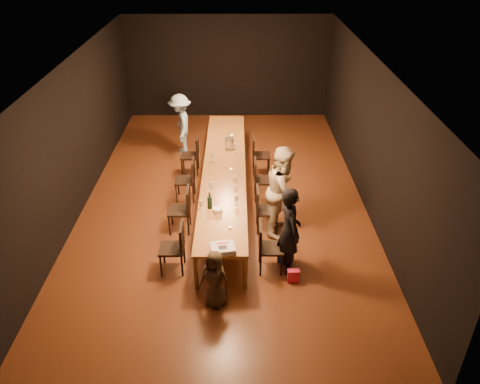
{
  "coord_description": "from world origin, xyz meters",
  "views": [
    {
      "loc": [
        0.28,
        -8.8,
        5.35
      ],
      "look_at": [
        0.33,
        -1.43,
        1.0
      ],
      "focal_mm": 35.0,
      "sensor_mm": 36.0,
      "label": 1
    }
  ],
  "objects_px": {
    "chair_left_3": "(190,155)",
    "ice_bucket": "(229,143)",
    "champagne_bottle": "(210,200)",
    "table": "(224,170)",
    "man_blue": "(181,124)",
    "chair_right_2": "(264,180)",
    "child": "(215,279)",
    "chair_right_0": "(271,247)",
    "birthday_cake": "(223,248)",
    "chair_right_1": "(267,210)",
    "chair_right_3": "(261,155)",
    "chair_left_0": "(172,248)",
    "woman_tan": "(284,191)",
    "chair_left_1": "(179,210)",
    "woman_birthday": "(289,230)",
    "chair_left_2": "(185,180)",
    "plate_stack": "(217,210)"
  },
  "relations": [
    {
      "from": "chair_right_2",
      "to": "chair_left_2",
      "type": "xyz_separation_m",
      "value": [
        -1.7,
        0.0,
        0.0
      ]
    },
    {
      "from": "woman_tan",
      "to": "child",
      "type": "xyz_separation_m",
      "value": [
        -1.22,
        -2.05,
        -0.38
      ]
    },
    {
      "from": "chair_left_3",
      "to": "plate_stack",
      "type": "height_order",
      "value": "chair_left_3"
    },
    {
      "from": "chair_right_1",
      "to": "man_blue",
      "type": "height_order",
      "value": "man_blue"
    },
    {
      "from": "chair_left_3",
      "to": "woman_birthday",
      "type": "xyz_separation_m",
      "value": [
        2.0,
        -3.57,
        0.34
      ]
    },
    {
      "from": "birthday_cake",
      "to": "plate_stack",
      "type": "relative_size",
      "value": 2.39
    },
    {
      "from": "man_blue",
      "to": "ice_bucket",
      "type": "distance_m",
      "value": 1.85
    },
    {
      "from": "table",
      "to": "chair_left_2",
      "type": "height_order",
      "value": "chair_left_2"
    },
    {
      "from": "chair_left_1",
      "to": "child",
      "type": "relative_size",
      "value": 0.91
    },
    {
      "from": "champagne_bottle",
      "to": "ice_bucket",
      "type": "distance_m",
      "value": 2.59
    },
    {
      "from": "woman_tan",
      "to": "child",
      "type": "height_order",
      "value": "woman_tan"
    },
    {
      "from": "chair_right_2",
      "to": "chair_left_3",
      "type": "height_order",
      "value": "same"
    },
    {
      "from": "chair_left_0",
      "to": "woman_tan",
      "type": "relative_size",
      "value": 0.52
    },
    {
      "from": "chair_right_2",
      "to": "plate_stack",
      "type": "bearing_deg",
      "value": -28.11
    },
    {
      "from": "table",
      "to": "man_blue",
      "type": "distance_m",
      "value": 2.62
    },
    {
      "from": "chair_left_3",
      "to": "ice_bucket",
      "type": "height_order",
      "value": "ice_bucket"
    },
    {
      "from": "chair_right_0",
      "to": "man_blue",
      "type": "xyz_separation_m",
      "value": [
        -2.01,
        4.74,
        0.32
      ]
    },
    {
      "from": "table",
      "to": "woman_birthday",
      "type": "bearing_deg",
      "value": -64.15
    },
    {
      "from": "chair_left_0",
      "to": "child",
      "type": "relative_size",
      "value": 0.91
    },
    {
      "from": "woman_tan",
      "to": "chair_right_2",
      "type": "bearing_deg",
      "value": 30.19
    },
    {
      "from": "chair_left_3",
      "to": "man_blue",
      "type": "xyz_separation_m",
      "value": [
        -0.31,
        1.14,
        0.32
      ]
    },
    {
      "from": "chair_right_2",
      "to": "child",
      "type": "xyz_separation_m",
      "value": [
        -0.92,
        -3.26,
        0.04
      ]
    },
    {
      "from": "chair_left_1",
      "to": "ice_bucket",
      "type": "xyz_separation_m",
      "value": [
        0.95,
        2.19,
        0.4
      ]
    },
    {
      "from": "chair_right_0",
      "to": "birthday_cake",
      "type": "bearing_deg",
      "value": -61.03
    },
    {
      "from": "chair_left_0",
      "to": "chair_left_2",
      "type": "bearing_deg",
      "value": 0.0
    },
    {
      "from": "chair_left_1",
      "to": "woman_birthday",
      "type": "bearing_deg",
      "value": -120.39
    },
    {
      "from": "plate_stack",
      "to": "ice_bucket",
      "type": "relative_size",
      "value": 0.76
    },
    {
      "from": "chair_left_3",
      "to": "child",
      "type": "distance_m",
      "value": 4.52
    },
    {
      "from": "table",
      "to": "chair_right_1",
      "type": "xyz_separation_m",
      "value": [
        0.85,
        -1.2,
        -0.24
      ]
    },
    {
      "from": "chair_left_2",
      "to": "child",
      "type": "height_order",
      "value": "child"
    },
    {
      "from": "chair_right_3",
      "to": "woman_birthday",
      "type": "height_order",
      "value": "woman_birthday"
    },
    {
      "from": "table",
      "to": "chair_right_2",
      "type": "distance_m",
      "value": 0.88
    },
    {
      "from": "chair_left_1",
      "to": "chair_left_3",
      "type": "relative_size",
      "value": 1.0
    },
    {
      "from": "chair_right_2",
      "to": "chair_right_3",
      "type": "distance_m",
      "value": 1.2
    },
    {
      "from": "chair_right_1",
      "to": "birthday_cake",
      "type": "distance_m",
      "value": 1.86
    },
    {
      "from": "table",
      "to": "birthday_cake",
      "type": "height_order",
      "value": "birthday_cake"
    },
    {
      "from": "chair_right_0",
      "to": "man_blue",
      "type": "relative_size",
      "value": 0.6
    },
    {
      "from": "chair_left_2",
      "to": "plate_stack",
      "type": "xyz_separation_m",
      "value": [
        0.77,
        -1.74,
        0.34
      ]
    },
    {
      "from": "chair_right_3",
      "to": "champagne_bottle",
      "type": "xyz_separation_m",
      "value": [
        -1.08,
        -2.78,
        0.47
      ]
    },
    {
      "from": "chair_right_3",
      "to": "ice_bucket",
      "type": "height_order",
      "value": "ice_bucket"
    },
    {
      "from": "chair_right_1",
      "to": "chair_left_0",
      "type": "height_order",
      "value": "same"
    },
    {
      "from": "chair_right_2",
      "to": "chair_left_1",
      "type": "height_order",
      "value": "same"
    },
    {
      "from": "woman_tan",
      "to": "man_blue",
      "type": "relative_size",
      "value": 1.15
    },
    {
      "from": "champagne_bottle",
      "to": "chair_right_2",
      "type": "bearing_deg",
      "value": 55.79
    },
    {
      "from": "chair_left_1",
      "to": "man_blue",
      "type": "xyz_separation_m",
      "value": [
        -0.31,
        3.54,
        0.32
      ]
    },
    {
      "from": "chair_right_0",
      "to": "plate_stack",
      "type": "distance_m",
      "value": 1.19
    },
    {
      "from": "chair_right_1",
      "to": "chair_right_3",
      "type": "xyz_separation_m",
      "value": [
        0.0,
        2.4,
        0.0
      ]
    },
    {
      "from": "champagne_bottle",
      "to": "table",
      "type": "bearing_deg",
      "value": 81.89
    },
    {
      "from": "chair_right_3",
      "to": "birthday_cake",
      "type": "distance_m",
      "value": 4.14
    },
    {
      "from": "champagne_bottle",
      "to": "ice_bucket",
      "type": "height_order",
      "value": "champagne_bottle"
    }
  ]
}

